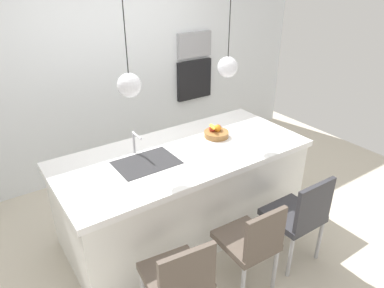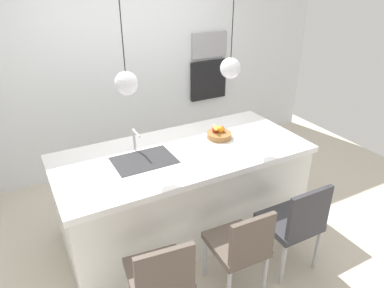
# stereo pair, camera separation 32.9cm
# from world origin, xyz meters

# --- Properties ---
(floor) EXTENTS (6.60, 6.60, 0.00)m
(floor) POSITION_xyz_m (0.00, 0.00, 0.00)
(floor) COLOR beige
(floor) RESTS_ON ground
(back_wall) EXTENTS (6.00, 0.10, 2.60)m
(back_wall) POSITION_xyz_m (0.00, 1.65, 1.30)
(back_wall) COLOR white
(back_wall) RESTS_ON ground
(kitchen_island) EXTENTS (2.46, 1.12, 0.91)m
(kitchen_island) POSITION_xyz_m (0.00, 0.00, 0.46)
(kitchen_island) COLOR white
(kitchen_island) RESTS_ON ground
(sink_basin) EXTENTS (0.56, 0.40, 0.02)m
(sink_basin) POSITION_xyz_m (-0.40, 0.00, 0.91)
(sink_basin) COLOR #2D2D30
(sink_basin) RESTS_ON kitchen_island
(faucet) EXTENTS (0.02, 0.17, 0.22)m
(faucet) POSITION_xyz_m (-0.40, 0.21, 1.05)
(faucet) COLOR silver
(faucet) RESTS_ON kitchen_island
(fruit_bowl) EXTENTS (0.26, 0.26, 0.15)m
(fruit_bowl) POSITION_xyz_m (0.47, 0.09, 0.96)
(fruit_bowl) COLOR #9E6B38
(fruit_bowl) RESTS_ON kitchen_island
(microwave) EXTENTS (0.54, 0.08, 0.34)m
(microwave) POSITION_xyz_m (1.22, 1.58, 1.54)
(microwave) COLOR #9E9EA3
(microwave) RESTS_ON back_wall
(oven) EXTENTS (0.56, 0.08, 0.56)m
(oven) POSITION_xyz_m (1.22, 1.58, 1.04)
(oven) COLOR black
(oven) RESTS_ON back_wall
(chair_near) EXTENTS (0.49, 0.51, 0.88)m
(chair_near) POSITION_xyz_m (-0.69, -0.98, 0.51)
(chair_near) COLOR brown
(chair_near) RESTS_ON ground
(chair_middle) EXTENTS (0.43, 0.47, 0.87)m
(chair_middle) POSITION_xyz_m (0.01, -0.98, 0.50)
(chair_middle) COLOR brown
(chair_middle) RESTS_ON ground
(chair_far) EXTENTS (0.46, 0.45, 0.91)m
(chair_far) POSITION_xyz_m (0.59, -0.98, 0.52)
(chair_far) COLOR #333338
(chair_far) RESTS_ON ground
(pendant_light_left) EXTENTS (0.20, 0.20, 0.80)m
(pendant_light_left) POSITION_xyz_m (-0.51, 0.00, 1.66)
(pendant_light_left) COLOR silver
(pendant_light_right) EXTENTS (0.20, 0.20, 0.80)m
(pendant_light_right) POSITION_xyz_m (0.51, 0.00, 1.66)
(pendant_light_right) COLOR silver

